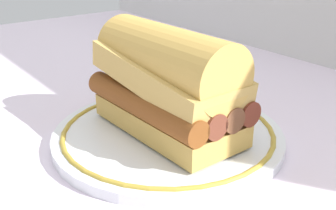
# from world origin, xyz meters

# --- Properties ---
(ground_plane) EXTENTS (1.50, 1.50, 0.00)m
(ground_plane) POSITION_xyz_m (0.00, 0.00, 0.00)
(ground_plane) COLOR silver
(plate) EXTENTS (0.27, 0.27, 0.01)m
(plate) POSITION_xyz_m (0.03, -0.01, 0.01)
(plate) COLOR white
(plate) RESTS_ON ground_plane
(sausage_sandwich) EXTENTS (0.19, 0.11, 0.12)m
(sausage_sandwich) POSITION_xyz_m (0.03, -0.01, 0.07)
(sausage_sandwich) COLOR tan
(sausage_sandwich) RESTS_ON plate
(drinking_glass) EXTENTS (0.06, 0.06, 0.09)m
(drinking_glass) POSITION_xyz_m (-0.16, 0.08, 0.04)
(drinking_glass) COLOR silver
(drinking_glass) RESTS_ON ground_plane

